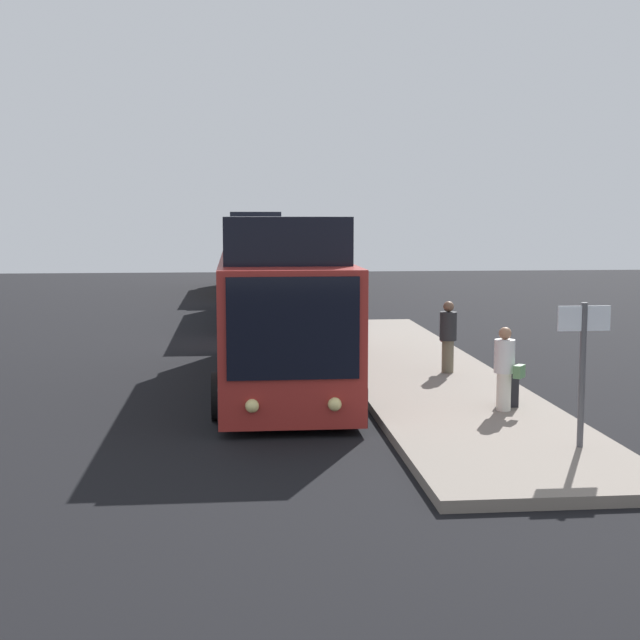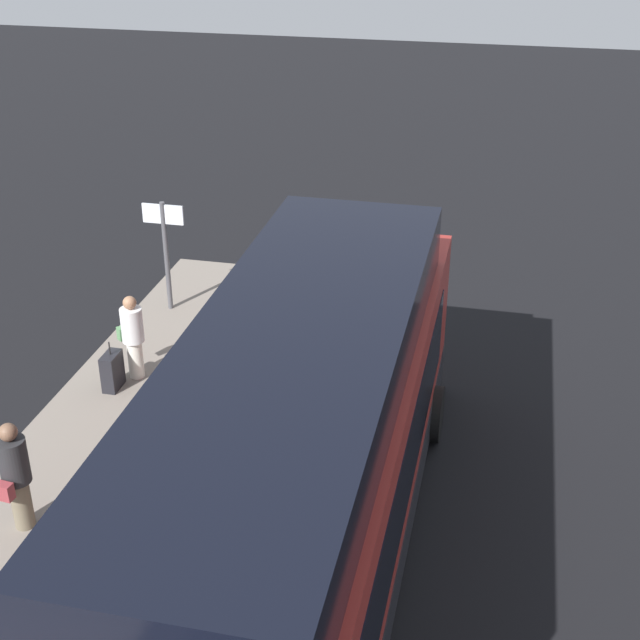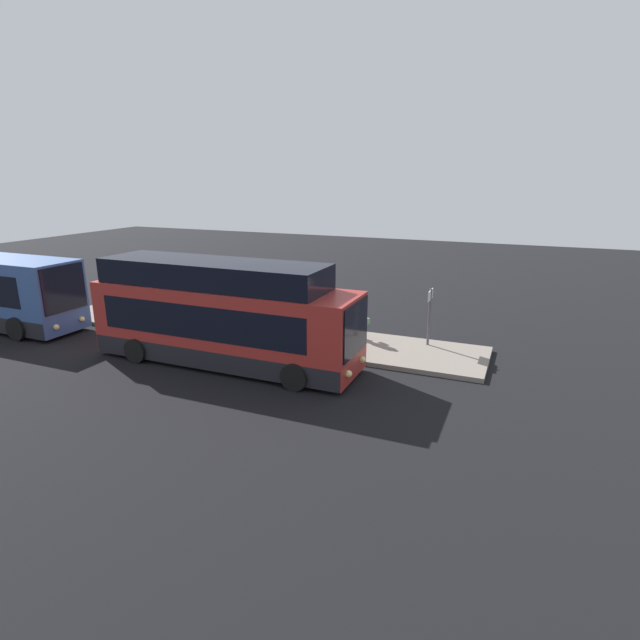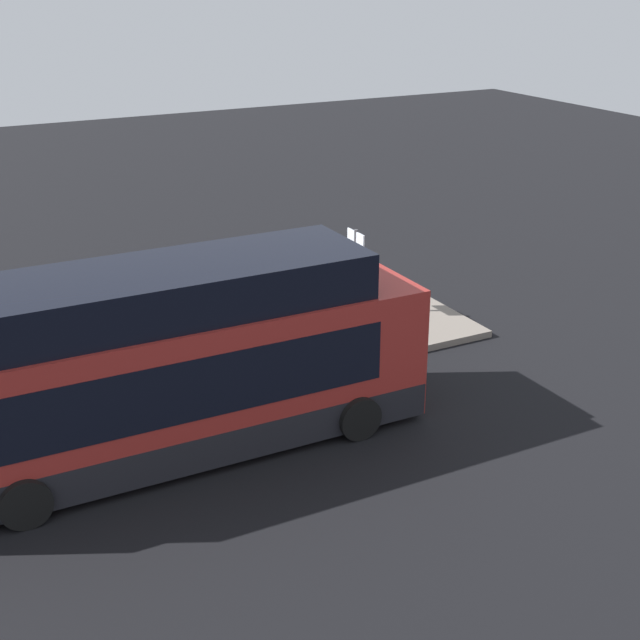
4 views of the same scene
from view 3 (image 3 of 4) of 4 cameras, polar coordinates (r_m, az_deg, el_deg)
ground at (r=19.56m, az=-12.87°, el=-4.33°), size 80.00×80.00×0.00m
platform at (r=22.19m, az=-7.87°, el=-1.37°), size 20.00×3.53×0.18m
bus_lead at (r=18.55m, az=-11.08°, el=0.16°), size 10.21×2.87×3.80m
passenger_boarding at (r=22.03m, az=-5.58°, el=1.24°), size 0.60×0.44×1.67m
passenger_waiting at (r=20.55m, az=4.72°, el=0.02°), size 0.61×0.64×1.58m
suitcase at (r=21.05m, az=3.70°, el=-1.02°), size 0.47×0.24×0.91m
sign_post at (r=20.13m, az=12.43°, el=1.22°), size 0.10×0.84×2.30m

